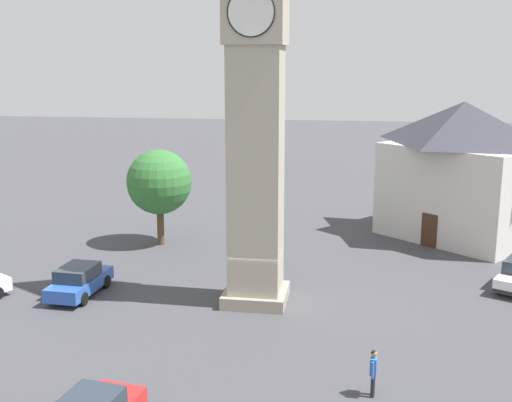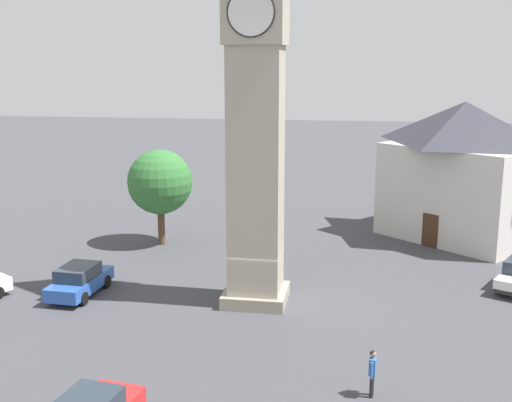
# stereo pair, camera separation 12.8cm
# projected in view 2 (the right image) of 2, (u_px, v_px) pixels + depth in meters

# --- Properties ---
(ground_plane) EXTENTS (200.00, 200.00, 0.00)m
(ground_plane) POSITION_uv_depth(u_px,v_px,m) (256.00, 301.00, 30.15)
(ground_plane) COLOR #424247
(clock_tower) EXTENTS (3.58, 3.58, 21.04)m
(clock_tower) POSITION_uv_depth(u_px,v_px,m) (256.00, 37.00, 27.52)
(clock_tower) COLOR gray
(clock_tower) RESTS_ON ground
(car_white_side) EXTENTS (1.98, 4.21, 1.53)m
(car_white_side) POSITION_uv_depth(u_px,v_px,m) (80.00, 280.00, 30.81)
(car_white_side) COLOR #2D5BB7
(car_white_side) RESTS_ON ground
(pedestrian) EXTENTS (0.27, 0.55, 1.69)m
(pedestrian) POSITION_uv_depth(u_px,v_px,m) (372.00, 369.00, 21.30)
(pedestrian) COLOR black
(pedestrian) RESTS_ON ground
(tree) EXTENTS (4.03, 4.03, 6.02)m
(tree) POSITION_uv_depth(u_px,v_px,m) (160.00, 182.00, 38.86)
(tree) COLOR brown
(tree) RESTS_ON ground
(building_shop_left) EXTENTS (11.29, 10.95, 8.87)m
(building_shop_left) POSITION_uv_depth(u_px,v_px,m) (461.00, 170.00, 40.09)
(building_shop_left) COLOR beige
(building_shop_left) RESTS_ON ground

